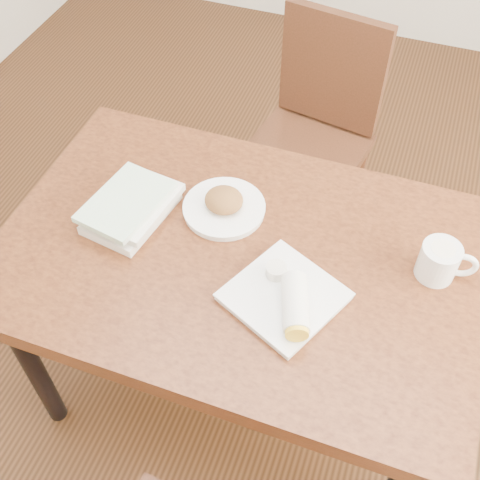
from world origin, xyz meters
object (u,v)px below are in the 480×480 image
(coffee_mug, at_px, (440,261))
(book_stack, at_px, (132,207))
(plate_scone, at_px, (224,205))
(table, at_px, (240,269))
(plate_burrito, at_px, (287,298))
(chair_far, at_px, (315,125))

(coffee_mug, xyz_separation_m, book_stack, (-0.84, -0.08, -0.02))
(plate_scone, bearing_deg, book_stack, -156.54)
(table, relative_size, plate_burrito, 3.89)
(table, relative_size, coffee_mug, 8.67)
(plate_scone, bearing_deg, plate_burrito, -43.24)
(coffee_mug, bearing_deg, book_stack, -174.46)
(book_stack, bearing_deg, table, -3.98)
(coffee_mug, height_order, plate_burrito, coffee_mug)
(chair_far, relative_size, book_stack, 3.26)
(chair_far, relative_size, plate_scone, 4.02)
(chair_far, distance_m, plate_burrito, 0.99)
(plate_scone, height_order, coffee_mug, coffee_mug)
(table, distance_m, book_stack, 0.35)
(coffee_mug, relative_size, book_stack, 0.52)
(table, distance_m, coffee_mug, 0.54)
(chair_far, bearing_deg, book_stack, -112.69)
(chair_far, bearing_deg, coffee_mug, -55.37)
(plate_burrito, bearing_deg, plate_scone, 136.76)
(table, xyz_separation_m, book_stack, (-0.33, 0.02, 0.11))
(table, xyz_separation_m, coffee_mug, (0.51, 0.10, 0.13))
(coffee_mug, xyz_separation_m, plate_burrito, (-0.34, -0.23, -0.03))
(plate_scone, bearing_deg, chair_far, 81.96)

